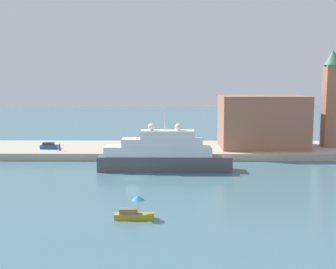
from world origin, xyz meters
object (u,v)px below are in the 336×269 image
harbor_building (262,122)px  mooring_bollard (156,151)px  small_motorboat (134,211)px  bell_tower (331,95)px  person_figure (60,147)px  large_yacht (163,154)px  parked_car (49,146)px

harbor_building → mooring_bollard: harbor_building is taller
small_motorboat → mooring_bollard: small_motorboat is taller
small_motorboat → mooring_bollard: bearing=88.2°
harbor_building → mooring_bollard: bearing=-162.0°
small_motorboat → harbor_building: harbor_building is taller
small_motorboat → harbor_building: bearing=61.8°
bell_tower → person_figure: 63.65m
large_yacht → small_motorboat: large_yacht is taller
large_yacht → bell_tower: 44.86m
harbor_building → mooring_bollard: (-24.70, -8.00, -5.73)m
bell_tower → person_figure: bell_tower is taller
small_motorboat → bell_tower: size_ratio=0.22×
small_motorboat → harbor_building: (25.97, 48.43, 6.62)m
harbor_building → parked_car: (-49.42, -3.11, -5.40)m
parked_car → person_figure: (3.12, -2.69, 0.13)m
large_yacht → small_motorboat: bearing=-96.0°
bell_tower → parked_car: bearing=-176.9°
harbor_building → small_motorboat: bearing=-118.2°
harbor_building → person_figure: 46.96m
small_motorboat → person_figure: person_figure is taller
person_figure → mooring_bollard: bearing=-5.8°
large_yacht → person_figure: 26.96m
small_motorboat → bell_tower: bell_tower is taller
large_yacht → mooring_bollard: bearing=99.2°
small_motorboat → bell_tower: (41.97, 48.91, 12.81)m
large_yacht → parked_car: 31.01m
small_motorboat → parked_car: 51.05m
large_yacht → harbor_building: harbor_building is taller
small_motorboat → parked_car: parked_car is taller
small_motorboat → harbor_building: size_ratio=0.25×
harbor_building → parked_car: size_ratio=4.89×
parked_car → person_figure: size_ratio=2.38×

